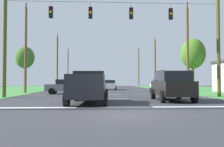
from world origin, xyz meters
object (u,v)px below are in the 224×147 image
at_px(distant_car_crossing_white, 162,86).
at_px(distant_car_far_parked, 110,85).
at_px(distant_car_oncoming, 67,86).
at_px(utility_pole_mid_right, 188,48).
at_px(utility_pole_near_left, 139,67).
at_px(pickup_truck, 89,87).
at_px(utility_pole_far_right, 155,63).
at_px(utility_pole_far_left, 26,49).
at_px(overhead_signal_span, 114,41).
at_px(suv_black, 172,85).
at_px(utility_pole_distant_right, 57,62).
at_px(tree_roadside_far_right, 193,54).
at_px(tree_roadside_right, 25,58).
at_px(utility_pole_distant_left, 68,67).

bearing_deg(distant_car_crossing_white, distant_car_far_parked, 113.26).
bearing_deg(distant_car_oncoming, utility_pole_mid_right, 13.67).
xyz_separation_m(distant_car_oncoming, utility_pole_near_left, (13.95, 38.72, 4.40)).
height_order(pickup_truck, utility_pole_near_left, utility_pole_near_left).
xyz_separation_m(utility_pole_far_right, utility_pole_far_left, (-19.44, -18.66, 0.28)).
distance_m(overhead_signal_span, pickup_truck, 6.75).
xyz_separation_m(distant_car_far_parked, utility_pole_near_left, (8.91, 26.89, 4.40)).
distance_m(suv_black, utility_pole_distant_right, 34.00).
bearing_deg(overhead_signal_span, utility_pole_distant_right, 108.96).
bearing_deg(distant_car_crossing_white, overhead_signal_span, -135.62).
bearing_deg(utility_pole_distant_right, utility_pole_mid_right, -44.05).
bearing_deg(tree_roadside_far_right, utility_pole_mid_right, -119.44).
height_order(utility_pole_near_left, tree_roadside_far_right, utility_pole_near_left).
bearing_deg(distant_car_far_parked, tree_roadside_far_right, -20.54).
relative_size(pickup_truck, utility_pole_near_left, 0.52).
distance_m(utility_pole_mid_right, utility_pole_far_left, 19.33).
bearing_deg(tree_roadside_far_right, distant_car_far_parked, 159.46).
height_order(distant_car_oncoming, utility_pole_distant_right, utility_pole_distant_right).
relative_size(distant_car_crossing_white, distant_car_far_parked, 0.97).
height_order(distant_car_far_parked, utility_pole_near_left, utility_pole_near_left).
bearing_deg(suv_black, distant_car_far_parked, 98.88).
distance_m(utility_pole_far_left, tree_roadside_far_right, 22.14).
xyz_separation_m(utility_pole_mid_right, utility_pole_distant_right, (-19.01, 18.39, -0.33)).
relative_size(utility_pole_mid_right, utility_pole_far_right, 1.12).
bearing_deg(pickup_truck, utility_pole_mid_right, 51.08).
xyz_separation_m(overhead_signal_span, tree_roadside_right, (-12.40, 16.81, 0.16)).
bearing_deg(utility_pole_distant_left, pickup_truck, -81.21).
relative_size(distant_car_oncoming, utility_pole_distant_right, 0.41).
bearing_deg(utility_pole_far_left, utility_pole_mid_right, 2.36).
height_order(distant_car_crossing_white, utility_pole_distant_right, utility_pole_distant_right).
distance_m(pickup_truck, distant_car_oncoming, 11.09).
bearing_deg(tree_roadside_right, distant_car_oncoming, -55.49).
xyz_separation_m(distant_car_far_parked, tree_roadside_right, (-12.86, -0.46, 4.10)).
distance_m(utility_pole_distant_left, tree_roadside_far_right, 37.48).
height_order(distant_car_far_parked, utility_pole_far_left, utility_pole_far_left).
bearing_deg(pickup_truck, utility_pole_near_left, 77.24).
relative_size(suv_black, distant_car_far_parked, 1.10).
bearing_deg(distant_car_crossing_white, utility_pole_distant_left, 111.31).
bearing_deg(utility_pole_distant_left, utility_pole_far_right, -41.56).
bearing_deg(suv_black, distant_car_crossing_white, 79.00).
bearing_deg(pickup_truck, overhead_signal_span, 70.92).
distance_m(suv_black, distant_car_far_parked, 21.34).
bearing_deg(utility_pole_far_left, utility_pole_distant_left, 89.59).
relative_size(overhead_signal_span, distant_car_oncoming, 4.22).
bearing_deg(distant_car_crossing_white, utility_pole_distant_right, 124.31).
xyz_separation_m(tree_roadside_right, tree_roadside_far_right, (24.33, -3.84, 0.28)).
bearing_deg(utility_pole_distant_left, utility_pole_mid_right, -61.36).
xyz_separation_m(utility_pole_mid_right, utility_pole_far_left, (-19.31, -0.79, -0.36)).
distance_m(utility_pole_far_left, tree_roadside_right, 9.12).
height_order(utility_pole_near_left, utility_pole_distant_right, utility_pole_distant_right).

